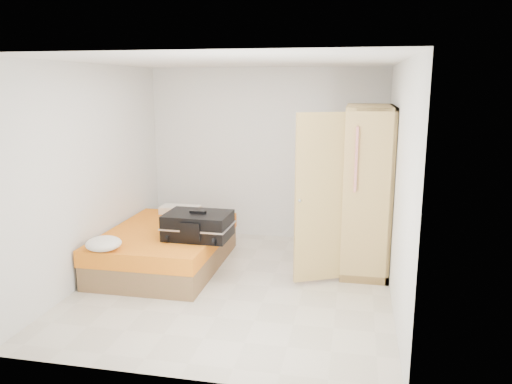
% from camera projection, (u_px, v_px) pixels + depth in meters
% --- Properties ---
extents(room, '(4.00, 4.02, 2.60)m').
position_uv_depth(room, '(236.00, 178.00, 5.72)').
color(room, beige).
rests_on(room, ground).
extents(bed, '(1.42, 2.02, 0.50)m').
position_uv_depth(bed, '(166.00, 248.00, 6.54)').
color(bed, brown).
rests_on(bed, ground).
extents(wardrobe, '(1.12, 1.44, 2.10)m').
position_uv_depth(wardrobe, '(363.00, 194.00, 6.32)').
color(wardrobe, tan).
rests_on(wardrobe, ground).
extents(person, '(0.62, 0.73, 1.70)m').
position_uv_depth(person, '(317.00, 206.00, 6.28)').
color(person, red).
rests_on(person, ground).
extents(suitcase, '(0.81, 0.61, 0.34)m').
position_uv_depth(suitcase, '(198.00, 226.00, 6.13)').
color(suitcase, black).
rests_on(suitcase, bed).
extents(round_cushion, '(0.41, 0.41, 0.15)m').
position_uv_depth(round_cushion, '(104.00, 244.00, 5.69)').
color(round_cushion, silver).
rests_on(round_cushion, bed).
extents(pillow, '(0.57, 0.30, 0.10)m').
position_uv_depth(pillow, '(180.00, 210.00, 7.31)').
color(pillow, silver).
rests_on(pillow, bed).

